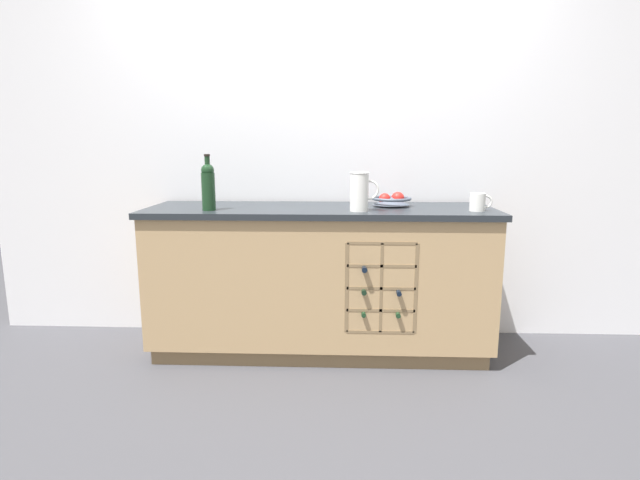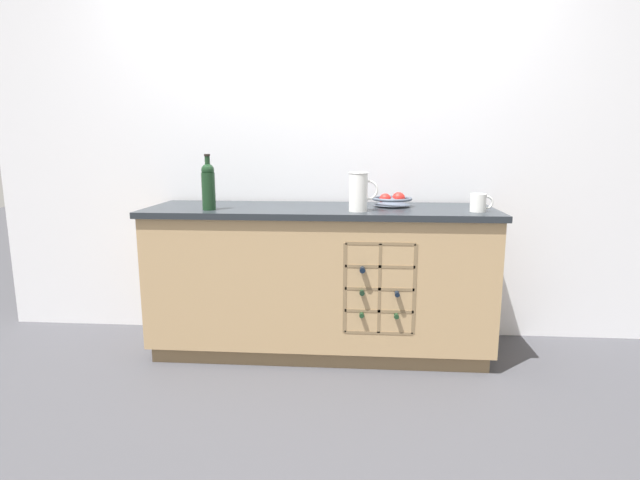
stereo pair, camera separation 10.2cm
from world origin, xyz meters
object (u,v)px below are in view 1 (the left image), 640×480
(white_pitcher, at_px, (360,191))
(fruit_bowl, at_px, (392,200))
(standing_wine_bottle, at_px, (208,185))
(ceramic_mug, at_px, (478,202))

(white_pitcher, bearing_deg, fruit_bowl, 49.64)
(white_pitcher, distance_m, standing_wine_bottle, 0.85)
(white_pitcher, relative_size, ceramic_mug, 1.71)
(standing_wine_bottle, bearing_deg, fruit_bowl, 12.53)
(fruit_bowl, height_order, standing_wine_bottle, standing_wine_bottle)
(white_pitcher, xyz_separation_m, standing_wine_bottle, (-0.84, 0.00, 0.03))
(standing_wine_bottle, bearing_deg, white_pitcher, -0.20)
(ceramic_mug, xyz_separation_m, standing_wine_bottle, (-1.50, -0.03, 0.09))
(fruit_bowl, height_order, ceramic_mug, ceramic_mug)
(fruit_bowl, relative_size, white_pitcher, 1.10)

